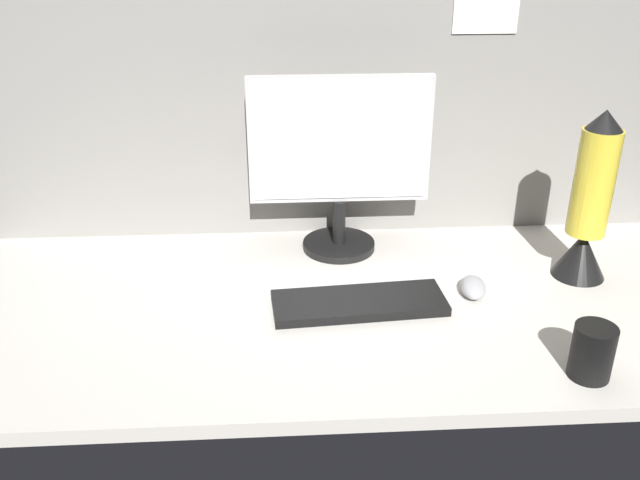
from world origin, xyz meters
TOP-DOWN VIEW (x-y plane):
  - ground_plane at (0.00, 0.00)cm, footprint 180.00×80.00cm
  - cubicle_wall_back at (0.06, 37.50)cm, footprint 180.00×5.50cm
  - monitor at (-1.96, 25.14)cm, footprint 43.34×18.00cm
  - keyboard at (-0.27, -4.02)cm, footprint 37.88×15.78cm
  - mouse at (25.83, 0.39)cm, footprint 7.18×10.42cm
  - mug_black_travel at (39.37, -30.47)cm, footprint 7.66×7.66cm
  - lava_lamp at (52.51, 7.18)cm, footprint 12.05×12.05cm

SIDE VIEW (x-z plane):
  - ground_plane at x=0.00cm, z-range -3.00..0.00cm
  - keyboard at x=-0.27cm, z-range 0.00..2.00cm
  - mouse at x=25.83cm, z-range 0.00..3.40cm
  - mug_black_travel at x=39.37cm, z-range 0.00..10.45cm
  - lava_lamp at x=52.51cm, z-range -3.18..36.27cm
  - monitor at x=-1.96cm, z-range 2.41..45.68cm
  - cubicle_wall_back at x=0.06cm, z-range 0.04..76.22cm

